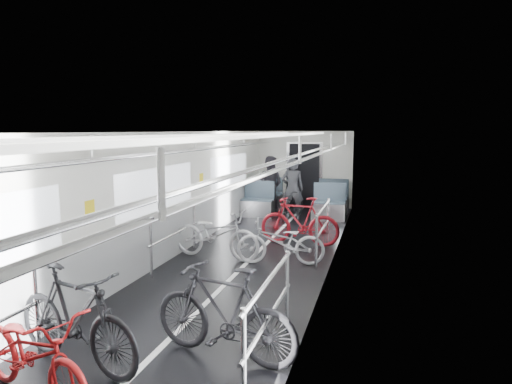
# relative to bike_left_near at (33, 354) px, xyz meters

# --- Properties ---
(car_shell) EXTENTS (3.02, 14.01, 2.41)m
(car_shell) POSITION_rel_bike_left_near_xyz_m (0.63, 5.88, 0.68)
(car_shell) COLOR black
(car_shell) RESTS_ON ground
(bike_left_near) EXTENTS (1.79, 1.12, 0.89)m
(bike_left_near) POSITION_rel_bike_left_near_xyz_m (0.00, 0.00, 0.00)
(bike_left_near) COLOR red
(bike_left_near) RESTS_ON floor
(bike_left_mid) EXTENTS (1.86, 0.97, 1.07)m
(bike_left_mid) POSITION_rel_bike_left_near_xyz_m (-0.00, 0.60, 0.09)
(bike_left_mid) COLOR black
(bike_left_mid) RESTS_ON floor
(bike_left_far) EXTENTS (1.89, 0.91, 0.95)m
(bike_left_far) POSITION_rel_bike_left_near_xyz_m (-0.02, 4.79, 0.03)
(bike_left_far) COLOR #B9B8BE
(bike_left_far) RESTS_ON floor
(bike_right_near) EXTENTS (1.79, 0.84, 1.04)m
(bike_right_near) POSITION_rel_bike_left_near_xyz_m (1.40, 1.18, 0.08)
(bike_right_near) COLOR black
(bike_right_near) RESTS_ON floor
(bike_right_mid) EXTENTS (1.67, 0.81, 0.84)m
(bike_right_mid) POSITION_rel_bike_left_near_xyz_m (1.25, 4.71, -0.02)
(bike_right_mid) COLOR silver
(bike_right_mid) RESTS_ON floor
(bike_right_far) EXTENTS (1.76, 0.63, 1.03)m
(bike_right_far) POSITION_rel_bike_left_near_xyz_m (1.33, 6.22, 0.07)
(bike_right_far) COLOR maroon
(bike_right_far) RESTS_ON floor
(bike_aisle) EXTENTS (0.81, 1.67, 0.84)m
(bike_aisle) POSITION_rel_bike_left_near_xyz_m (0.68, 8.90, -0.02)
(bike_aisle) COLOR black
(bike_aisle) RESTS_ON floor
(person_standing) EXTENTS (0.68, 0.52, 1.68)m
(person_standing) POSITION_rel_bike_left_near_xyz_m (0.66, 8.90, 0.40)
(person_standing) COLOR black
(person_standing) RESTS_ON floor
(person_seated) EXTENTS (0.88, 0.72, 1.68)m
(person_seated) POSITION_rel_bike_left_near_xyz_m (-0.18, 9.76, 0.40)
(person_seated) COLOR #29272E
(person_seated) RESTS_ON floor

